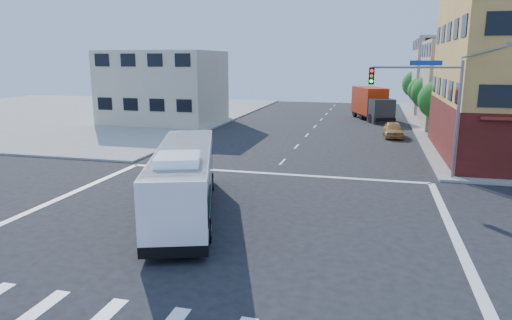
# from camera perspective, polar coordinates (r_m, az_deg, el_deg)

# --- Properties ---
(ground) EXTENTS (120.00, 120.00, 0.00)m
(ground) POSITION_cam_1_polar(r_m,az_deg,el_deg) (20.04, -3.99, -8.14)
(ground) COLOR black
(ground) RESTS_ON ground
(sidewalk_nw) EXTENTS (50.00, 50.00, 0.15)m
(sidewalk_nw) POSITION_cam_1_polar(r_m,az_deg,el_deg) (67.20, -23.37, 5.46)
(sidewalk_nw) COLOR gray
(sidewalk_nw) RESTS_ON ground
(building_east_near) EXTENTS (12.06, 10.06, 9.00)m
(building_east_near) POSITION_cam_1_polar(r_m,az_deg,el_deg) (52.97, 26.69, 8.39)
(building_east_near) COLOR tan
(building_east_near) RESTS_ON ground
(building_east_far) EXTENTS (12.06, 10.06, 10.00)m
(building_east_far) POSITION_cam_1_polar(r_m,az_deg,el_deg) (66.70, 24.27, 9.60)
(building_east_far) COLOR #969691
(building_east_far) RESTS_ON ground
(building_west) EXTENTS (12.06, 10.06, 8.00)m
(building_west) POSITION_cam_1_polar(r_m,az_deg,el_deg) (53.11, -11.41, 8.91)
(building_west) COLOR beige
(building_west) RESTS_ON ground
(signal_mast_ne) EXTENTS (7.91, 1.13, 8.07)m
(signal_mast_ne) POSITION_cam_1_polar(r_m,az_deg,el_deg) (28.64, 20.75, 7.52)
(signal_mast_ne) COLOR gray
(signal_mast_ne) RESTS_ON ground
(street_tree_a) EXTENTS (3.60, 3.60, 5.53)m
(street_tree_a) POSITION_cam_1_polar(r_m,az_deg,el_deg) (46.21, 21.92, 7.26)
(street_tree_a) COLOR #342413
(street_tree_a) RESTS_ON ground
(street_tree_b) EXTENTS (3.80, 3.80, 5.79)m
(street_tree_b) POSITION_cam_1_polar(r_m,az_deg,el_deg) (54.13, 20.89, 8.14)
(street_tree_b) COLOR #342413
(street_tree_b) RESTS_ON ground
(street_tree_c) EXTENTS (3.40, 3.40, 5.29)m
(street_tree_c) POSITION_cam_1_polar(r_m,az_deg,el_deg) (62.09, 20.10, 8.38)
(street_tree_c) COLOR #342413
(street_tree_c) RESTS_ON ground
(street_tree_d) EXTENTS (4.00, 4.00, 6.03)m
(street_tree_d) POSITION_cam_1_polar(r_m,az_deg,el_deg) (70.03, 19.52, 9.14)
(street_tree_d) COLOR #342413
(street_tree_d) RESTS_ON ground
(transit_bus) EXTENTS (6.00, 11.57, 3.38)m
(transit_bus) POSITION_cam_1_polar(r_m,az_deg,el_deg) (21.29, -8.95, -2.37)
(transit_bus) COLOR black
(transit_bus) RESTS_ON ground
(box_truck) EXTENTS (5.24, 8.75, 3.80)m
(box_truck) POSITION_cam_1_polar(r_m,az_deg,el_deg) (56.36, 14.31, 6.75)
(box_truck) COLOR #25252A
(box_truck) RESTS_ON ground
(parked_car) EXTENTS (1.83, 4.19, 1.41)m
(parked_car) POSITION_cam_1_polar(r_m,az_deg,el_deg) (44.16, 16.78, 3.65)
(parked_car) COLOR tan
(parked_car) RESTS_ON ground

